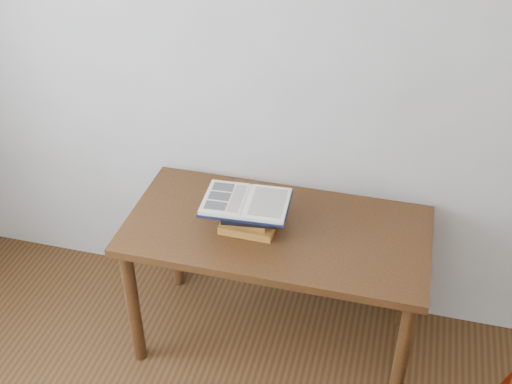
# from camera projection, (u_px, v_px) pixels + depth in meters

# --- Properties ---
(room_shell) EXTENTS (3.54, 3.54, 2.62)m
(room_shell) POSITION_uv_depth(u_px,v_px,m) (48.00, 271.00, 1.21)
(room_shell) COLOR beige
(room_shell) RESTS_ON ground
(desk) EXTENTS (1.32, 0.66, 0.71)m
(desk) POSITION_uv_depth(u_px,v_px,m) (276.00, 245.00, 2.85)
(desk) COLOR #4A3112
(desk) RESTS_ON ground
(book_stack) EXTENTS (0.25, 0.18, 0.13)m
(book_stack) POSITION_uv_depth(u_px,v_px,m) (249.00, 216.00, 2.76)
(book_stack) COLOR #B35A28
(book_stack) RESTS_ON desk
(open_book) EXTENTS (0.38, 0.27, 0.03)m
(open_book) POSITION_uv_depth(u_px,v_px,m) (246.00, 202.00, 2.71)
(open_book) COLOR black
(open_book) RESTS_ON book_stack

